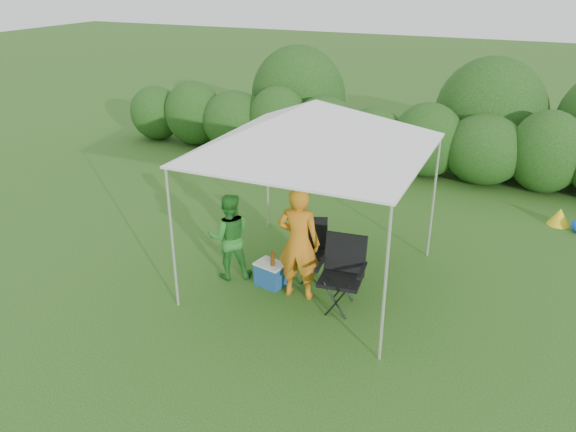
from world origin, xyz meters
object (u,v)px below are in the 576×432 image
at_px(canopy, 316,126).
at_px(man, 299,243).
at_px(chair_left, 310,245).
at_px(chair_right, 343,268).
at_px(woman, 229,237).
at_px(cooler, 270,274).

distance_m(canopy, man, 1.68).
bearing_deg(chair_left, chair_right, -60.83).
bearing_deg(woman, canopy, 169.76).
relative_size(chair_left, cooler, 1.84).
height_order(woman, cooler, woman).
bearing_deg(chair_left, cooler, -150.07).
bearing_deg(chair_left, canopy, -70.13).
bearing_deg(canopy, man, -92.01).
height_order(chair_right, chair_left, chair_right).
height_order(canopy, cooler, canopy).
bearing_deg(chair_right, woman, 171.93).
bearing_deg(cooler, chair_left, 63.65).
relative_size(chair_left, man, 0.54).
bearing_deg(cooler, canopy, 52.61).
xyz_separation_m(man, cooler, (-0.50, 0.09, -0.68)).
height_order(man, woman, man).
distance_m(chair_right, cooler, 1.25).
bearing_deg(man, chair_right, 176.58).
xyz_separation_m(canopy, cooler, (-0.52, -0.44, -2.27)).
bearing_deg(chair_left, woman, -175.07).
bearing_deg(man, woman, -8.71).
relative_size(canopy, woman, 2.24).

